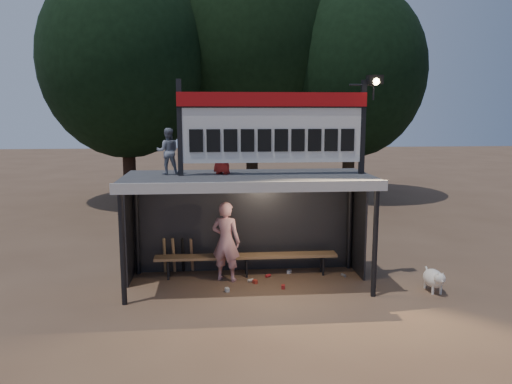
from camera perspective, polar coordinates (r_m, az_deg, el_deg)
ground at (r=10.66m, az=-0.90°, el=-10.49°), size 80.00×80.00×0.00m
player at (r=10.68m, az=-3.46°, el=-5.65°), size 0.74×0.62×1.72m
child_a at (r=10.31m, az=-10.04°, el=4.60°), size 0.48×0.38×0.94m
child_b at (r=10.25m, az=-3.89°, el=4.69°), size 0.55×0.49×0.94m
dugout_shelter at (r=10.43m, az=-1.02°, el=-0.44°), size 5.10×2.08×2.32m
scoreboard_assembly at (r=10.09m, az=2.25°, el=7.66°), size 4.10×0.27×1.99m
bench at (r=11.05m, az=-1.11°, el=-7.42°), size 4.00×0.35×0.48m
tree_left at (r=20.37m, az=-14.73°, el=14.31°), size 6.46×6.46×9.27m
tree_mid at (r=21.74m, az=-0.47°, el=15.99°), size 7.22×7.22×10.36m
tree_right at (r=21.36m, az=10.82°, el=13.32°), size 6.08×6.08×8.72m
dog at (r=10.76m, az=19.69°, el=-9.29°), size 0.36×0.81×0.49m
bats at (r=11.32m, az=-8.88°, el=-7.15°), size 0.68×0.35×0.84m
litter at (r=10.80m, az=2.09°, el=-10.02°), size 2.68×1.14×0.08m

